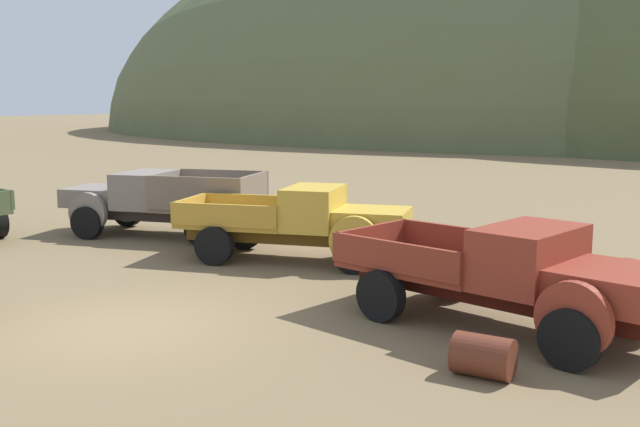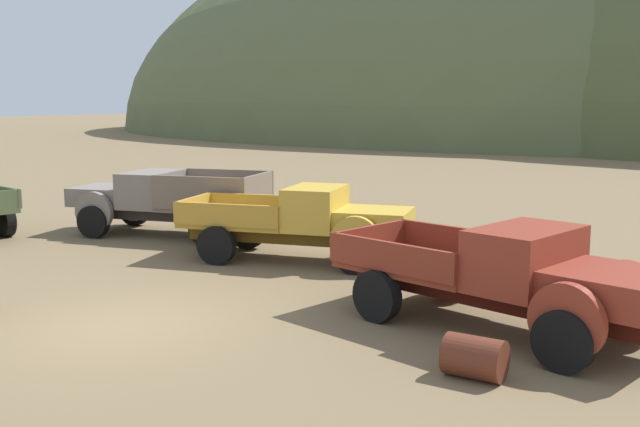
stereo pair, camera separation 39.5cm
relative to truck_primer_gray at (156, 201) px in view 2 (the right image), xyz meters
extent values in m
plane|color=brown|center=(6.40, -6.81, -1.02)|extent=(300.00, 300.00, 0.00)
ellipsoid|color=#56603D|center=(-15.49, 70.19, -1.02)|extent=(109.17, 70.00, 52.65)
cylinder|color=black|center=(-3.35, -2.89, -0.54)|extent=(0.99, 0.42, 0.96)
cube|color=#3D322D|center=(0.37, 0.12, -0.36)|extent=(5.68, 2.69, 0.36)
cube|color=slate|center=(-1.61, -0.52, 0.10)|extent=(2.25, 2.27, 0.55)
cube|color=#B7B2A8|center=(-2.40, -0.77, 0.07)|extent=(0.46, 1.22, 0.44)
cylinder|color=slate|center=(-1.71, 0.59, -0.26)|extent=(1.20, 0.54, 1.20)
cylinder|color=slate|center=(-1.05, -1.47, -0.26)|extent=(1.20, 0.54, 1.20)
cube|color=slate|center=(-0.14, -0.05, 0.35)|extent=(1.88, 2.39, 1.05)
cube|color=black|center=(-0.70, -0.22, 0.56)|extent=(0.59, 1.70, 0.59)
cube|color=#746354|center=(1.84, 0.59, -0.12)|extent=(3.38, 2.95, 0.12)
cube|color=#746354|center=(1.50, 1.63, 0.42)|extent=(2.74, 0.96, 0.95)
cube|color=#746354|center=(2.17, -0.45, 0.42)|extent=(2.74, 0.96, 0.95)
cube|color=#746354|center=(3.13, 1.00, 0.42)|extent=(0.76, 2.11, 0.95)
cylinder|color=black|center=(-1.73, 0.64, -0.54)|extent=(1.00, 0.56, 0.96)
cylinder|color=black|center=(-1.04, -1.53, -0.54)|extent=(1.00, 0.56, 0.96)
cylinder|color=black|center=(1.72, 1.74, -0.54)|extent=(1.00, 0.56, 0.96)
cylinder|color=black|center=(2.41, -0.42, -0.54)|extent=(1.00, 0.56, 0.96)
cube|color=brown|center=(5.67, -0.58, -0.36)|extent=(5.48, 2.55, 0.36)
cube|color=gold|center=(7.59, 0.04, 0.10)|extent=(2.14, 2.06, 0.55)
cube|color=#B7B2A8|center=(8.36, 0.29, 0.07)|extent=(0.42, 1.07, 0.44)
cylinder|color=gold|center=(7.66, -0.94, -0.26)|extent=(1.20, 0.54, 1.20)
cylinder|color=gold|center=(7.08, 0.87, -0.26)|extent=(1.20, 0.54, 1.20)
cube|color=gold|center=(6.17, -0.42, 0.35)|extent=(1.77, 2.15, 1.05)
cube|color=black|center=(6.71, -0.25, 0.56)|extent=(0.53, 1.50, 0.59)
cube|color=#B5882D|center=(4.25, -1.04, -0.12)|extent=(3.22, 2.68, 0.12)
cube|color=#B5882D|center=(4.55, -1.96, 0.22)|extent=(2.66, 0.95, 0.55)
cube|color=#B5882D|center=(3.95, -0.13, 0.22)|extent=(2.66, 0.95, 0.55)
cube|color=#B5882D|center=(2.99, -1.45, 0.22)|extent=(0.69, 1.86, 0.55)
cylinder|color=black|center=(7.68, -0.99, -0.54)|extent=(1.00, 0.56, 0.96)
cylinder|color=black|center=(7.06, 0.92, -0.54)|extent=(1.00, 0.56, 0.96)
cylinder|color=black|center=(4.34, -2.07, -0.54)|extent=(1.00, 0.56, 0.96)
cylinder|color=black|center=(3.72, -0.16, -0.54)|extent=(1.00, 0.56, 0.96)
cube|color=#42140D|center=(11.96, -3.09, -0.36)|extent=(5.75, 1.95, 0.36)
cube|color=maroon|center=(14.01, -3.45, 0.10)|extent=(2.07, 2.08, 0.55)
cylinder|color=maroon|center=(13.60, -4.46, -0.26)|extent=(1.21, 0.38, 1.20)
cylinder|color=maroon|center=(13.96, -2.35, -0.26)|extent=(1.21, 0.38, 1.20)
cube|color=maroon|center=(12.48, -3.19, 0.35)|extent=(1.64, 2.26, 1.05)
cube|color=black|center=(13.07, -3.28, 0.56)|extent=(0.35, 1.74, 0.59)
cube|color=maroon|center=(10.43, -2.83, -0.12)|extent=(3.18, 2.61, 0.12)
cube|color=maroon|center=(10.25, -3.90, 0.22)|extent=(2.84, 0.58, 0.55)
cube|color=maroon|center=(10.61, -1.77, 0.22)|extent=(2.84, 0.58, 0.55)
cube|color=maroon|center=(9.08, -2.60, 0.22)|extent=(0.46, 2.15, 0.55)
cylinder|color=black|center=(13.59, -4.52, -0.54)|extent=(0.99, 0.44, 0.96)
cylinder|color=black|center=(13.97, -2.30, -0.54)|extent=(0.99, 0.44, 0.96)
cylinder|color=black|center=(10.00, -3.90, -0.54)|extent=(0.99, 0.44, 0.96)
cylinder|color=black|center=(10.38, -1.68, -0.54)|extent=(0.99, 0.44, 0.96)
cylinder|color=#5B2819|center=(12.60, -5.50, -0.70)|extent=(0.90, 0.68, 0.63)
camera|label=1|loc=(16.36, -15.52, 3.03)|focal=41.68mm
camera|label=2|loc=(16.69, -15.30, 3.03)|focal=41.68mm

